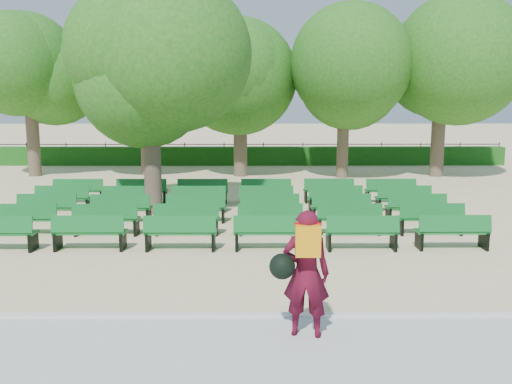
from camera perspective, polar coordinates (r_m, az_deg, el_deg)
ground at (r=14.85m, az=-2.02°, el=-3.56°), size 120.00×120.00×0.00m
paving at (r=7.81m, az=-3.59°, el=-15.62°), size 30.00×2.20×0.06m
curb at (r=8.86m, az=-3.17°, el=-12.35°), size 30.00×0.12×0.10m
hedge at (r=28.61m, az=-1.24°, el=3.63°), size 26.00×0.70×0.90m
fence at (r=29.06m, az=-1.22°, el=2.83°), size 26.00×0.10×1.02m
tree_line at (r=24.70m, az=-1.37°, el=1.66°), size 21.80×6.80×7.04m
bench_array at (r=15.50m, az=-2.47°, el=-2.70°), size 1.60×0.54×1.00m
tree_among at (r=16.56m, az=-10.57°, el=11.28°), size 4.36×4.36×5.90m
person at (r=7.90m, az=4.84°, el=-7.93°), size 0.87×0.55×1.78m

